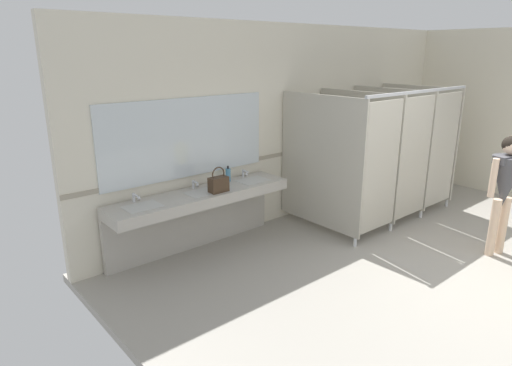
% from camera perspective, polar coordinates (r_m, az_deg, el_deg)
% --- Properties ---
extents(ground_plane, '(7.61, 6.80, 0.10)m').
position_cam_1_polar(ground_plane, '(6.03, 27.77, -11.41)').
color(ground_plane, '#9E998E').
extents(wall_back, '(7.61, 0.12, 2.99)m').
position_cam_1_polar(wall_back, '(7.20, 5.73, 7.83)').
color(wall_back, beige).
rests_on(wall_back, ground_plane).
extents(wall_back_tile_band, '(7.61, 0.01, 0.06)m').
position_cam_1_polar(wall_back_tile_band, '(7.24, 5.99, 4.26)').
color(wall_back_tile_band, '#9E937F').
rests_on(wall_back_tile_band, wall_back).
extents(vanity_counter, '(2.52, 0.56, 0.97)m').
position_cam_1_polar(vanity_counter, '(5.86, -7.45, -3.06)').
color(vanity_counter, '#B2ADA3').
rests_on(vanity_counter, ground_plane).
extents(mirror_panel, '(2.42, 0.02, 1.03)m').
position_cam_1_polar(mirror_panel, '(5.80, -8.88, 5.78)').
color(mirror_panel, silver).
rests_on(mirror_panel, wall_back).
extents(bathroom_stalls, '(2.62, 1.53, 2.06)m').
position_cam_1_polar(bathroom_stalls, '(7.27, 16.19, 3.97)').
color(bathroom_stalls, '#B2AD9E').
rests_on(bathroom_stalls, ground_plane).
extents(person_standing, '(0.54, 0.49, 1.59)m').
position_cam_1_polar(person_standing, '(6.44, 29.54, 0.10)').
color(person_standing, beige).
rests_on(person_standing, ground_plane).
extents(handbag, '(0.25, 0.13, 0.33)m').
position_cam_1_polar(handbag, '(5.67, -4.87, -0.09)').
color(handbag, '#3F2D1E').
rests_on(handbag, vanity_counter).
extents(soap_dispenser, '(0.07, 0.07, 0.22)m').
position_cam_1_polar(soap_dispenser, '(6.13, -3.63, 1.09)').
color(soap_dispenser, teal).
rests_on(soap_dispenser, vanity_counter).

